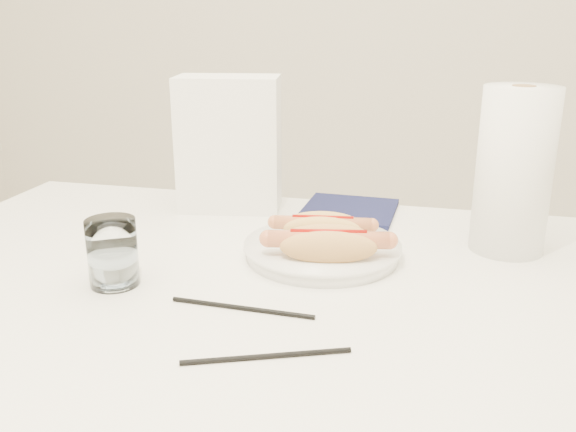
% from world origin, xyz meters
% --- Properties ---
extents(table, '(1.20, 0.80, 0.75)m').
position_xyz_m(table, '(0.00, 0.00, 0.69)').
color(table, white).
rests_on(table, ground).
extents(plate, '(0.28, 0.28, 0.02)m').
position_xyz_m(plate, '(0.08, 0.10, 0.76)').
color(plate, white).
rests_on(plate, table).
extents(hotdog_left, '(0.15, 0.08, 0.04)m').
position_xyz_m(hotdog_left, '(0.08, 0.13, 0.79)').
color(hotdog_left, '#EEB75F').
rests_on(hotdog_left, plate).
extents(hotdog_right, '(0.18, 0.09, 0.05)m').
position_xyz_m(hotdog_right, '(0.10, 0.05, 0.79)').
color(hotdog_right, '#DE9F56').
rests_on(hotdog_right, plate).
extents(water_glass, '(0.07, 0.07, 0.10)m').
position_xyz_m(water_glass, '(-0.18, -0.07, 0.80)').
color(water_glass, silver).
rests_on(water_glass, table).
extents(chopstick_near, '(0.19, 0.01, 0.01)m').
position_xyz_m(chopstick_near, '(0.01, -0.10, 0.75)').
color(chopstick_near, black).
rests_on(chopstick_near, table).
extents(chopstick_far, '(0.18, 0.08, 0.01)m').
position_xyz_m(chopstick_far, '(0.08, -0.21, 0.75)').
color(chopstick_far, black).
rests_on(chopstick_far, table).
extents(napkin_box, '(0.20, 0.13, 0.25)m').
position_xyz_m(napkin_box, '(-0.14, 0.31, 0.88)').
color(napkin_box, white).
rests_on(napkin_box, table).
extents(navy_napkin, '(0.18, 0.18, 0.01)m').
position_xyz_m(navy_napkin, '(0.09, 0.33, 0.75)').
color(navy_napkin, '#13163C').
rests_on(navy_napkin, table).
extents(paper_towel_roll, '(0.14, 0.14, 0.26)m').
position_xyz_m(paper_towel_roll, '(0.36, 0.20, 0.88)').
color(paper_towel_roll, white).
rests_on(paper_towel_roll, table).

